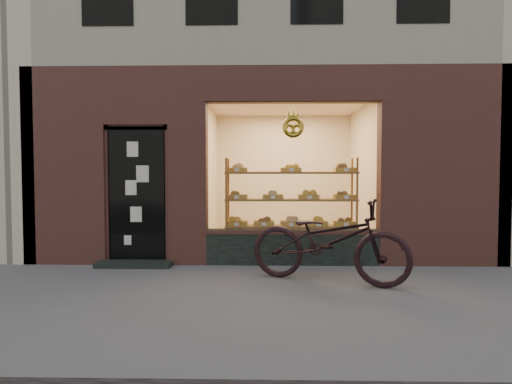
{
  "coord_description": "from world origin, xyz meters",
  "views": [
    {
      "loc": [
        0.01,
        -4.17,
        1.4
      ],
      "look_at": [
        -0.12,
        2.0,
        1.15
      ],
      "focal_mm": 28.0,
      "sensor_mm": 36.0,
      "label": 1
    }
  ],
  "objects": [
    {
      "name": "bicycle",
      "position": [
        0.84,
        1.06,
        0.55
      ],
      "size": [
        2.22,
        1.44,
        1.1
      ],
      "primitive_type": "imported",
      "rotation": [
        0.0,
        0.0,
        1.2
      ],
      "color": "black",
      "rests_on": "ground"
    },
    {
      "name": "display_shelf",
      "position": [
        0.45,
        2.55,
        0.83
      ],
      "size": [
        2.2,
        0.45,
        1.7
      ],
      "color": "olive",
      "rests_on": "ground"
    },
    {
      "name": "ground",
      "position": [
        0.0,
        0.0,
        0.0
      ],
      "size": [
        90.0,
        90.0,
        0.0
      ],
      "primitive_type": "plane",
      "color": "#565656"
    }
  ]
}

